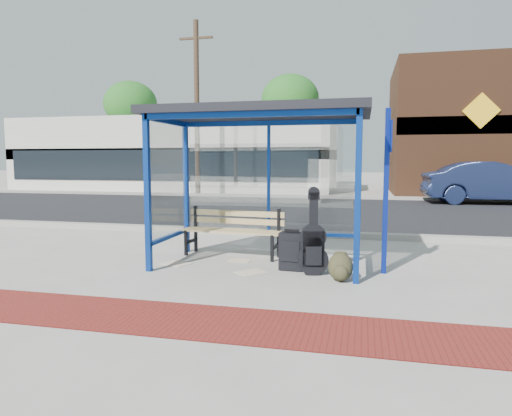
% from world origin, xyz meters
% --- Properties ---
extents(ground, '(120.00, 120.00, 0.00)m').
position_xyz_m(ground, '(0.00, 0.00, 0.00)').
color(ground, '#B2ADA0').
rests_on(ground, ground).
extents(brick_paver_strip, '(60.00, 1.00, 0.01)m').
position_xyz_m(brick_paver_strip, '(0.00, -2.60, 0.01)').
color(brick_paver_strip, maroon).
rests_on(brick_paver_strip, ground).
extents(curb_near, '(60.00, 0.25, 0.12)m').
position_xyz_m(curb_near, '(0.00, 2.90, 0.06)').
color(curb_near, gray).
rests_on(curb_near, ground).
extents(street_asphalt, '(60.00, 10.00, 0.00)m').
position_xyz_m(street_asphalt, '(0.00, 8.00, 0.00)').
color(street_asphalt, black).
rests_on(street_asphalt, ground).
extents(curb_far, '(60.00, 0.25, 0.12)m').
position_xyz_m(curb_far, '(0.00, 13.10, 0.06)').
color(curb_far, gray).
rests_on(curb_far, ground).
extents(far_sidewalk, '(60.00, 4.00, 0.01)m').
position_xyz_m(far_sidewalk, '(0.00, 15.00, 0.00)').
color(far_sidewalk, '#B2ADA0').
rests_on(far_sidewalk, ground).
extents(bus_shelter, '(3.30, 1.80, 2.42)m').
position_xyz_m(bus_shelter, '(0.00, 0.07, 2.07)').
color(bus_shelter, navy).
rests_on(bus_shelter, ground).
extents(storefront_white, '(18.00, 6.04, 4.00)m').
position_xyz_m(storefront_white, '(-9.00, 17.99, 2.00)').
color(storefront_white, silver).
rests_on(storefront_white, ground).
extents(storefront_brown, '(10.00, 7.08, 6.40)m').
position_xyz_m(storefront_brown, '(8.00, 18.49, 3.20)').
color(storefront_brown, '#59331E').
rests_on(storefront_brown, ground).
extents(tree_left, '(3.60, 3.60, 7.03)m').
position_xyz_m(tree_left, '(-14.00, 22.00, 5.45)').
color(tree_left, '#4C3826').
rests_on(tree_left, ground).
extents(tree_mid, '(3.60, 3.60, 7.03)m').
position_xyz_m(tree_mid, '(-3.00, 22.00, 5.45)').
color(tree_mid, '#4C3826').
rests_on(tree_mid, ground).
extents(utility_pole_west, '(1.60, 0.24, 8.00)m').
position_xyz_m(utility_pole_west, '(-6.00, 13.40, 4.11)').
color(utility_pole_west, '#4C3826').
rests_on(utility_pole_west, ground).
extents(bench, '(1.79, 0.60, 0.83)m').
position_xyz_m(bench, '(-0.59, 0.61, 0.47)').
color(bench, black).
rests_on(bench, ground).
extents(guitar_bag, '(0.45, 0.22, 1.19)m').
position_xyz_m(guitar_bag, '(0.89, -0.42, 0.44)').
color(guitar_bag, black).
rests_on(guitar_bag, ground).
extents(suitcase, '(0.37, 0.25, 0.62)m').
position_xyz_m(suitcase, '(0.55, -0.21, 0.29)').
color(suitcase, black).
rests_on(suitcase, ground).
extents(backpack, '(0.35, 0.32, 0.40)m').
position_xyz_m(backpack, '(1.29, -0.69, 0.19)').
color(backpack, '#312F1B').
rests_on(backpack, ground).
extents(sign_post, '(0.09, 0.30, 2.37)m').
position_xyz_m(sign_post, '(1.89, -0.09, 1.33)').
color(sign_post, navy).
rests_on(sign_post, ground).
extents(newspaper_a, '(0.52, 0.48, 0.01)m').
position_xyz_m(newspaper_a, '(-1.30, -0.21, 0.00)').
color(newspaper_a, white).
rests_on(newspaper_a, ground).
extents(newspaper_b, '(0.52, 0.52, 0.01)m').
position_xyz_m(newspaper_b, '(-0.00, -0.50, 0.00)').
color(newspaper_b, white).
rests_on(newspaper_b, ground).
extents(newspaper_c, '(0.36, 0.29, 0.01)m').
position_xyz_m(newspaper_c, '(-0.38, 0.22, 0.00)').
color(newspaper_c, white).
rests_on(newspaper_c, ground).
extents(parked_car, '(4.96, 1.98, 1.60)m').
position_xyz_m(parked_car, '(6.31, 12.06, 0.80)').
color(parked_car, '#172142').
rests_on(parked_car, ground).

